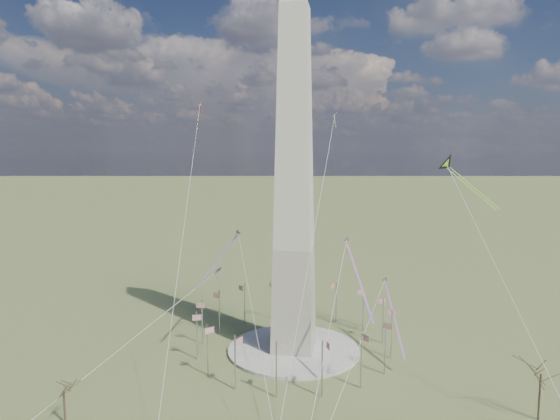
# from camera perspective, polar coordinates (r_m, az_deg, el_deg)

# --- Properties ---
(ground) EXTENTS (2000.00, 2000.00, 0.00)m
(ground) POSITION_cam_1_polar(r_m,az_deg,el_deg) (141.80, 1.57, -15.79)
(ground) COLOR #576231
(ground) RESTS_ON ground
(plaza) EXTENTS (36.00, 36.00, 0.80)m
(plaza) POSITION_cam_1_polar(r_m,az_deg,el_deg) (141.64, 1.57, -15.64)
(plaza) COLOR beige
(plaza) RESTS_ON ground
(washington_monument) EXTENTS (15.56, 15.56, 100.00)m
(washington_monument) POSITION_cam_1_polar(r_m,az_deg,el_deg) (130.87, 1.64, 3.95)
(washington_monument) COLOR #BAB19B
(washington_monument) RESTS_ON plaza
(flagpole_ring) EXTENTS (54.40, 54.40, 13.00)m
(flagpole_ring) POSITION_cam_1_polar(r_m,az_deg,el_deg) (139.13, 1.58, -13.03)
(flagpole_ring) COLOR #AEAFB5
(flagpole_ring) RESTS_ON ground
(tree_near) EXTENTS (8.45, 8.45, 14.79)m
(tree_near) POSITION_cam_1_polar(r_m,az_deg,el_deg) (117.98, 27.69, -15.94)
(tree_near) COLOR #4F3C30
(tree_near) RESTS_ON ground
(tree_far) EXTENTS (5.91, 5.91, 10.33)m
(tree_far) POSITION_cam_1_polar(r_m,az_deg,el_deg) (114.42, -23.51, -18.19)
(tree_far) COLOR #4F3C30
(tree_far) RESTS_ON ground
(kite_delta_black) EXTENTS (15.04, 13.61, 13.61)m
(kite_delta_black) POSITION_cam_1_polar(r_m,az_deg,el_deg) (138.55, 18.84, 4.68)
(kite_delta_black) COLOR black
(kite_delta_black) RESTS_ON ground
(kite_diamond_purple) EXTENTS (2.23, 2.89, 8.44)m
(kite_diamond_purple) POSITION_cam_1_polar(r_m,az_deg,el_deg) (146.10, -7.08, -7.22)
(kite_diamond_purple) COLOR navy
(kite_diamond_purple) RESTS_ON ground
(kite_streamer_left) EXTENTS (8.23, 21.50, 15.26)m
(kite_streamer_left) POSITION_cam_1_polar(r_m,az_deg,el_deg) (120.87, 8.57, -6.43)
(kite_streamer_left) COLOR #E84724
(kite_streamer_left) RESTS_ON ground
(kite_streamer_mid) EXTENTS (7.98, 17.88, 12.89)m
(kite_streamer_mid) POSITION_cam_1_polar(r_m,az_deg,el_deg) (138.19, -6.47, -4.79)
(kite_streamer_mid) COLOR #E84724
(kite_streamer_mid) RESTS_ON ground
(kite_streamer_right) EXTENTS (5.83, 21.88, 15.17)m
(kite_streamer_right) POSITION_cam_1_polar(r_m,az_deg,el_deg) (140.02, 12.61, -10.58)
(kite_streamer_right) COLOR #E84724
(kite_streamer_right) RESTS_ON ground
(kite_small_red) EXTENTS (1.72, 1.79, 5.07)m
(kite_small_red) POSITION_cam_1_polar(r_m,az_deg,el_deg) (170.40, -9.10, 11.83)
(kite_small_red) COLOR red
(kite_small_red) RESTS_ON ground
(kite_small_white) EXTENTS (1.30, 2.19, 5.16)m
(kite_small_white) POSITION_cam_1_polar(r_m,az_deg,el_deg) (169.64, 6.30, 10.65)
(kite_small_white) COLOR white
(kite_small_white) RESTS_ON ground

